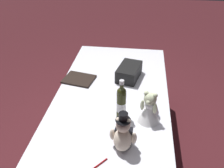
# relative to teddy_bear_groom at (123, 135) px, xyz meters

# --- Properties ---
(ground_plane) EXTENTS (12.00, 12.00, 0.00)m
(ground_plane) POSITION_rel_teddy_bear_groom_xyz_m (-0.57, -0.14, -0.81)
(ground_plane) COLOR #47191E
(reception_table) EXTENTS (1.82, 0.93, 0.70)m
(reception_table) POSITION_rel_teddy_bear_groom_xyz_m (-0.57, -0.14, -0.46)
(reception_table) COLOR white
(reception_table) RESTS_ON ground_plane
(teddy_bear_groom) EXTENTS (0.16, 0.17, 0.29)m
(teddy_bear_groom) POSITION_rel_teddy_bear_groom_xyz_m (0.00, 0.00, 0.00)
(teddy_bear_groom) COLOR beige
(teddy_bear_groom) RESTS_ON reception_table
(teddy_bear_bride) EXTENTS (0.21, 0.18, 0.24)m
(teddy_bear_bride) POSITION_rel_teddy_bear_groom_xyz_m (-0.30, 0.16, 0.00)
(teddy_bear_bride) COLOR white
(teddy_bear_bride) RESTS_ON reception_table
(champagne_bottle) EXTENTS (0.07, 0.07, 0.32)m
(champagne_bottle) POSITION_rel_teddy_bear_groom_xyz_m (-0.30, -0.04, 0.03)
(champagne_bottle) COLOR #2C3011
(champagne_bottle) RESTS_ON reception_table
(signing_pen) EXTENTS (0.12, 0.10, 0.01)m
(signing_pen) POSITION_rel_teddy_bear_groom_xyz_m (0.16, -0.13, -0.10)
(signing_pen) COLOR maroon
(signing_pen) RESTS_ON reception_table
(gift_case_black) EXTENTS (0.32, 0.24, 0.12)m
(gift_case_black) POSITION_rel_teddy_bear_groom_xyz_m (-0.85, -0.02, -0.05)
(gift_case_black) COLOR black
(gift_case_black) RESTS_ON reception_table
(guestbook) EXTENTS (0.26, 0.30, 0.02)m
(guestbook) POSITION_rel_teddy_bear_groom_xyz_m (-0.75, -0.47, -0.10)
(guestbook) COLOR black
(guestbook) RESTS_ON reception_table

